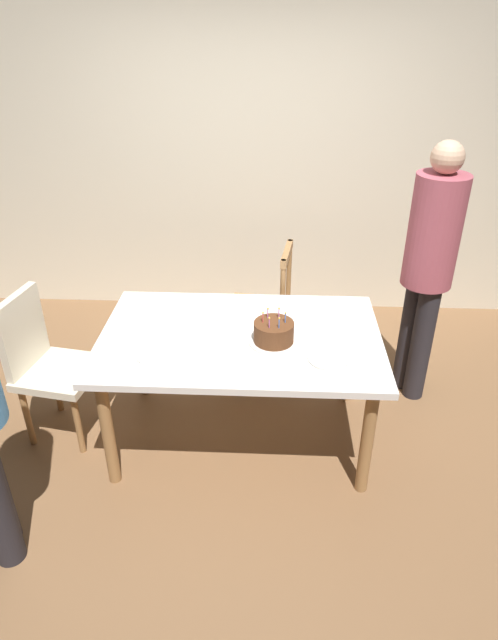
# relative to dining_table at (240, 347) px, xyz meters

# --- Properties ---
(ground) EXTENTS (6.40, 6.40, 0.00)m
(ground) POSITION_rel_dining_table_xyz_m (0.00, 0.00, -0.67)
(ground) COLOR brown
(back_wall) EXTENTS (6.40, 0.10, 2.60)m
(back_wall) POSITION_rel_dining_table_xyz_m (0.00, 1.85, 0.63)
(back_wall) COLOR beige
(back_wall) RESTS_ON ground
(dining_table) EXTENTS (1.62, 1.04, 0.75)m
(dining_table) POSITION_rel_dining_table_xyz_m (0.00, 0.00, 0.00)
(dining_table) COLOR white
(dining_table) RESTS_ON ground
(birthday_cake) EXTENTS (0.28, 0.28, 0.20)m
(birthday_cake) POSITION_rel_dining_table_xyz_m (0.19, -0.07, 0.15)
(birthday_cake) COLOR silver
(birthday_cake) RESTS_ON dining_table
(plate_near_celebrant) EXTENTS (0.22, 0.22, 0.01)m
(plate_near_celebrant) POSITION_rel_dining_table_xyz_m (-0.44, -0.23, 0.09)
(plate_near_celebrant) COLOR silver
(plate_near_celebrant) RESTS_ON dining_table
(plate_far_side) EXTENTS (0.22, 0.22, 0.01)m
(plate_far_side) POSITION_rel_dining_table_xyz_m (-0.08, 0.23, 0.09)
(plate_far_side) COLOR silver
(plate_far_side) RESTS_ON dining_table
(plate_near_guest) EXTENTS (0.22, 0.22, 0.01)m
(plate_near_guest) POSITION_rel_dining_table_xyz_m (0.48, -0.23, 0.09)
(plate_near_guest) COLOR silver
(plate_near_guest) RESTS_ON dining_table
(fork_near_celebrant) EXTENTS (0.18, 0.05, 0.01)m
(fork_near_celebrant) POSITION_rel_dining_table_xyz_m (-0.60, -0.24, 0.09)
(fork_near_celebrant) COLOR silver
(fork_near_celebrant) RESTS_ON dining_table
(fork_far_side) EXTENTS (0.18, 0.02, 0.01)m
(fork_far_side) POSITION_rel_dining_table_xyz_m (-0.24, 0.22, 0.09)
(fork_far_side) COLOR silver
(fork_far_side) RESTS_ON dining_table
(fork_near_guest) EXTENTS (0.18, 0.02, 0.01)m
(fork_near_guest) POSITION_rel_dining_table_xyz_m (0.32, -0.22, 0.09)
(fork_near_guest) COLOR silver
(fork_near_guest) RESTS_ON dining_table
(chair_spindle_back) EXTENTS (0.50, 0.50, 0.95)m
(chair_spindle_back) POSITION_rel_dining_table_xyz_m (0.10, 0.83, -0.21)
(chair_spindle_back) COLOR #9E7042
(chair_spindle_back) RESTS_ON ground
(chair_upholstered) EXTENTS (0.51, 0.51, 0.95)m
(chair_upholstered) POSITION_rel_dining_table_xyz_m (-1.20, 0.02, -0.13)
(chair_upholstered) COLOR beige
(chair_upholstered) RESTS_ON ground
(person_guest) EXTENTS (0.32, 0.32, 1.74)m
(person_guest) POSITION_rel_dining_table_xyz_m (1.16, 0.54, 0.33)
(person_guest) COLOR #262328
(person_guest) RESTS_ON ground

